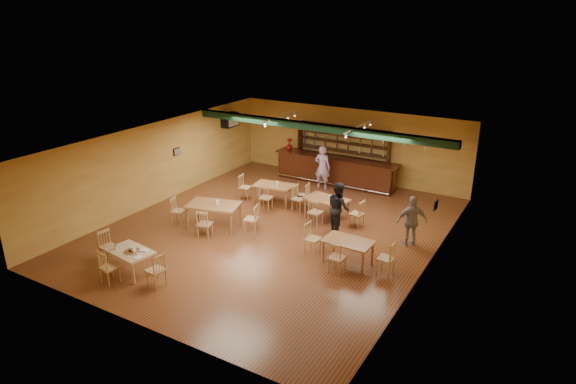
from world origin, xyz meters
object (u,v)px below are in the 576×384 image
Objects in this scene: dining_table_a at (274,194)px; patron_right_a at (338,208)px; dining_table_b at (327,208)px; dining_table_d at (348,252)px; dining_table_c at (214,216)px; bar_counter at (335,170)px; near_table at (131,262)px; patron_bar at (322,168)px.

patron_right_a reaches higher than dining_table_a.
dining_table_b is 3.21m from dining_table_d.
bar_counter is at bearing 60.42° from dining_table_c.
dining_table_d is (1.92, -2.57, -0.02)m from dining_table_b.
dining_table_d is 5.98m from near_table.
patron_right_a is at bearing 120.12° from patron_bar.
patron_right_a is (0.80, -0.80, 0.48)m from dining_table_b.
dining_table_d is 1.10× the size of near_table.
patron_right_a reaches higher than dining_table_c.
bar_counter is 9.66m from near_table.
dining_table_c is 4.76m from dining_table_d.
dining_table_c is 5.38m from patron_bar.
patron_bar reaches higher than dining_table_a.
dining_table_a is at bearing 20.39° from patron_right_a.
patron_bar is at bearing 88.97° from near_table.
dining_table_a is (-1.03, -3.15, -0.21)m from bar_counter.
near_table is 6.48m from patron_right_a.
bar_counter is 3.64× the size of dining_table_b.
dining_table_c is at bearing 65.55° from patron_right_a.
near_table is at bearing 94.49° from patron_right_a.
dining_table_c is 3.51m from near_table.
bar_counter is 4.75m from patron_right_a.
patron_bar is (-0.19, -0.83, 0.32)m from bar_counter.
dining_table_b is at bearing 128.83° from dining_table_d.
patron_bar is (-1.49, 2.62, 0.52)m from dining_table_b.
dining_table_c is 1.33× the size of near_table.
dining_table_c reaches higher than dining_table_b.
patron_bar is at bearing 126.03° from dining_table_b.
dining_table_a is 2.90m from dining_table_c.
near_table is (-0.08, -3.51, -0.08)m from dining_table_c.
dining_table_d is at bearing 162.07° from patron_right_a.
bar_counter reaches higher than near_table.
dining_table_a is at bearing 92.99° from near_table.
bar_counter reaches higher than dining_table_b.
patron_bar is at bearing -103.07° from bar_counter.
patron_bar reaches higher than dining_table_b.
patron_right_a is at bearing 10.65° from dining_table_c.
patron_bar reaches higher than bar_counter.
near_table is 8.83m from patron_bar.
patron_bar is 4.12m from patron_right_a.
bar_counter is 3.69m from dining_table_b.
dining_table_a is 0.81× the size of patron_bar.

